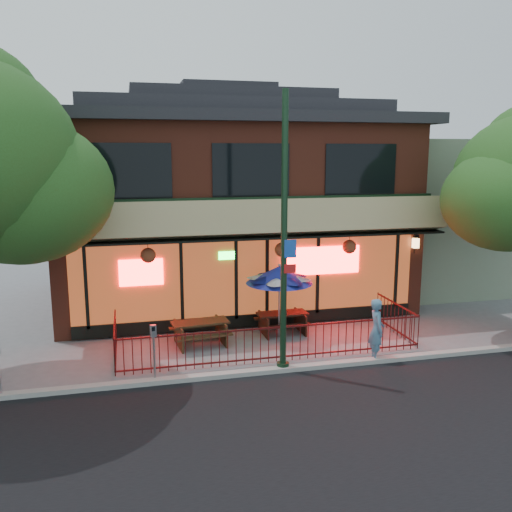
{
  "coord_description": "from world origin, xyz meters",
  "views": [
    {
      "loc": [
        -3.77,
        -13.05,
        5.51
      ],
      "look_at": [
        -0.13,
        2.0,
        2.56
      ],
      "focal_mm": 38.0,
      "sensor_mm": 36.0,
      "label": 1
    }
  ],
  "objects_px": {
    "picnic_table_left": "(200,329)",
    "picnic_table_right": "(282,320)",
    "pedestrian": "(377,330)",
    "patio_umbrella": "(279,275)",
    "street_light": "(284,250)",
    "parking_meter_near": "(154,344)"
  },
  "relations": [
    {
      "from": "picnic_table_left",
      "to": "picnic_table_right",
      "type": "bearing_deg",
      "value": 8.93
    },
    {
      "from": "picnic_table_left",
      "to": "picnic_table_right",
      "type": "distance_m",
      "value": 2.64
    },
    {
      "from": "picnic_table_right",
      "to": "pedestrian",
      "type": "distance_m",
      "value": 3.31
    },
    {
      "from": "patio_umbrella",
      "to": "pedestrian",
      "type": "distance_m",
      "value": 3.33
    },
    {
      "from": "picnic_table_left",
      "to": "patio_umbrella",
      "type": "xyz_separation_m",
      "value": [
        2.41,
        0.08,
        1.48
      ]
    },
    {
      "from": "patio_umbrella",
      "to": "pedestrian",
      "type": "height_order",
      "value": "patio_umbrella"
    },
    {
      "from": "picnic_table_left",
      "to": "street_light",
      "type": "bearing_deg",
      "value": -52.89
    },
    {
      "from": "pedestrian",
      "to": "patio_umbrella",
      "type": "bearing_deg",
      "value": 50.59
    },
    {
      "from": "street_light",
      "to": "parking_meter_near",
      "type": "distance_m",
      "value": 3.91
    },
    {
      "from": "street_light",
      "to": "patio_umbrella",
      "type": "relative_size",
      "value": 3.07
    },
    {
      "from": "parking_meter_near",
      "to": "picnic_table_right",
      "type": "bearing_deg",
      "value": 34.65
    },
    {
      "from": "picnic_table_right",
      "to": "pedestrian",
      "type": "xyz_separation_m",
      "value": [
        1.83,
        -2.73,
        0.42
      ]
    },
    {
      "from": "picnic_table_right",
      "to": "parking_meter_near",
      "type": "xyz_separation_m",
      "value": [
        -4.05,
        -2.8,
        0.56
      ]
    },
    {
      "from": "street_light",
      "to": "patio_umbrella",
      "type": "height_order",
      "value": "street_light"
    },
    {
      "from": "street_light",
      "to": "parking_meter_near",
      "type": "height_order",
      "value": "street_light"
    },
    {
      "from": "patio_umbrella",
      "to": "parking_meter_near",
      "type": "bearing_deg",
      "value": -147.28
    },
    {
      "from": "street_light",
      "to": "pedestrian",
      "type": "relative_size",
      "value": 4.1
    },
    {
      "from": "patio_umbrella",
      "to": "pedestrian",
      "type": "bearing_deg",
      "value": -49.8
    },
    {
      "from": "picnic_table_right",
      "to": "patio_umbrella",
      "type": "bearing_deg",
      "value": -121.53
    },
    {
      "from": "picnic_table_right",
      "to": "patio_umbrella",
      "type": "distance_m",
      "value": 1.56
    },
    {
      "from": "pedestrian",
      "to": "picnic_table_right",
      "type": "bearing_deg",
      "value": 44.24
    },
    {
      "from": "picnic_table_left",
      "to": "picnic_table_right",
      "type": "height_order",
      "value": "picnic_table_left"
    }
  ]
}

